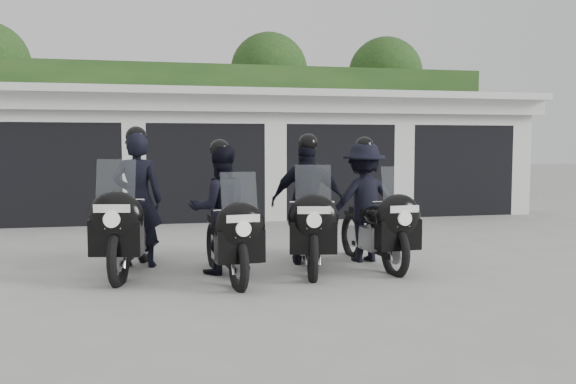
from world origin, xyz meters
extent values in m
plane|color=#969691|center=(0.00, 0.00, 0.00)|extent=(80.00, 80.00, 0.00)
cube|color=silver|center=(0.00, 8.50, 1.40)|extent=(16.00, 6.00, 2.80)
cube|color=silver|center=(0.00, 8.30, 2.88)|extent=(16.40, 6.80, 0.16)
cube|color=silver|center=(0.00, 5.25, 2.65)|extent=(16.40, 0.12, 0.40)
cube|color=black|center=(0.00, 5.48, 0.12)|extent=(16.00, 0.06, 0.24)
cube|color=black|center=(-3.10, 6.70, 1.10)|extent=(2.60, 2.60, 2.20)
cube|color=silver|center=(-3.10, 5.65, 2.50)|extent=(2.60, 0.50, 0.60)
cube|color=silver|center=(-1.55, 5.65, 1.40)|extent=(0.50, 0.50, 2.80)
cube|color=black|center=(0.00, 6.70, 1.10)|extent=(2.60, 2.60, 2.20)
cube|color=silver|center=(0.00, 5.65, 2.50)|extent=(2.60, 0.50, 0.60)
cube|color=silver|center=(1.55, 5.65, 1.40)|extent=(0.50, 0.50, 2.80)
cube|color=black|center=(3.10, 6.70, 1.10)|extent=(2.60, 2.60, 2.20)
cube|color=silver|center=(3.10, 5.65, 2.50)|extent=(2.60, 0.50, 0.60)
cube|color=silver|center=(4.65, 5.65, 1.40)|extent=(0.50, 0.50, 2.80)
cube|color=black|center=(6.20, 6.70, 1.10)|extent=(2.60, 2.60, 2.20)
cube|color=silver|center=(6.20, 5.65, 2.50)|extent=(2.60, 0.50, 0.60)
cube|color=silver|center=(7.75, 5.65, 1.40)|extent=(0.50, 0.50, 2.80)
cube|color=#1A3B15|center=(0.00, 12.50, 2.15)|extent=(20.00, 2.00, 4.30)
sphere|color=#1A3B15|center=(3.00, 14.00, 4.40)|extent=(2.80, 2.80, 2.80)
cylinder|color=black|center=(3.00, 14.00, 1.65)|extent=(0.24, 0.24, 3.30)
sphere|color=#1A3B15|center=(7.50, 14.00, 4.40)|extent=(2.80, 2.80, 2.80)
cylinder|color=black|center=(7.50, 14.00, 1.65)|extent=(0.24, 0.24, 3.30)
torus|color=black|center=(-1.58, -0.33, 0.34)|extent=(0.27, 0.80, 0.79)
torus|color=black|center=(-1.28, 1.20, 0.34)|extent=(0.27, 0.80, 0.79)
cube|color=#A1A1A6|center=(-1.42, 0.46, 0.41)|extent=(0.39, 0.64, 0.35)
cube|color=black|center=(-1.43, 0.44, 0.24)|extent=(0.35, 1.40, 0.07)
ellipsoid|color=black|center=(-1.46, 0.27, 0.78)|extent=(0.46, 0.68, 0.31)
cube|color=black|center=(-1.37, 0.73, 0.80)|extent=(0.39, 0.64, 0.11)
ellipsoid|color=black|center=(-1.59, -0.42, 0.85)|extent=(0.74, 0.48, 0.65)
cube|color=black|center=(-1.59, -0.42, 0.60)|extent=(0.66, 0.35, 0.43)
cube|color=#B2BFC6|center=(-1.59, -0.39, 1.28)|extent=(0.49, 0.21, 0.55)
cylinder|color=silver|center=(-1.55, -0.21, 1.04)|extent=(0.60, 0.15, 0.03)
cube|color=white|center=(-1.63, -0.60, 0.98)|extent=(0.43, 0.10, 0.10)
cube|color=white|center=(-1.62, -0.57, 0.78)|extent=(0.20, 0.05, 0.11)
imported|color=black|center=(-1.36, 0.76, 0.95)|extent=(0.77, 0.58, 1.91)
sphere|color=black|center=(-1.36, 0.76, 1.85)|extent=(0.29, 0.29, 0.29)
torus|color=black|center=(-0.16, -0.93, 0.31)|extent=(0.19, 0.73, 0.72)
torus|color=black|center=(-0.31, 0.48, 0.31)|extent=(0.19, 0.73, 0.72)
cube|color=#A1A1A6|center=(-0.24, -0.20, 0.37)|extent=(0.31, 0.57, 0.32)
cube|color=black|center=(-0.23, -0.22, 0.22)|extent=(0.22, 1.28, 0.06)
ellipsoid|color=black|center=(-0.22, -0.37, 0.71)|extent=(0.38, 0.60, 0.28)
cube|color=black|center=(-0.26, 0.05, 0.73)|extent=(0.31, 0.57, 0.10)
ellipsoid|color=black|center=(-0.15, -1.00, 0.77)|extent=(0.65, 0.39, 0.59)
cube|color=black|center=(-0.15, -1.00, 0.54)|extent=(0.59, 0.28, 0.39)
cube|color=#B2BFC6|center=(-0.15, -0.98, 1.16)|extent=(0.44, 0.16, 0.50)
cylinder|color=silver|center=(-0.17, -0.81, 0.95)|extent=(0.55, 0.09, 0.03)
cube|color=white|center=(-0.13, -1.17, 0.89)|extent=(0.39, 0.06, 0.09)
cube|color=white|center=(-0.13, -1.14, 0.71)|extent=(0.18, 0.03, 0.10)
imported|color=black|center=(-0.27, 0.07, 0.86)|extent=(0.91, 0.74, 1.73)
sphere|color=black|center=(-0.27, 0.07, 1.68)|extent=(0.27, 0.27, 0.27)
torus|color=black|center=(0.84, -0.60, 0.32)|extent=(0.25, 0.76, 0.75)
torus|color=black|center=(1.12, 0.86, 0.32)|extent=(0.25, 0.76, 0.75)
cube|color=#A1A1A6|center=(0.99, 0.15, 0.39)|extent=(0.37, 0.61, 0.33)
cube|color=black|center=(0.98, 0.13, 0.23)|extent=(0.33, 1.33, 0.06)
ellipsoid|color=black|center=(0.95, -0.02, 0.74)|extent=(0.44, 0.65, 0.30)
cube|color=black|center=(1.04, 0.41, 0.76)|extent=(0.37, 0.61, 0.10)
ellipsoid|color=black|center=(0.83, -0.68, 0.81)|extent=(0.70, 0.46, 0.62)
cube|color=black|center=(0.83, -0.68, 0.57)|extent=(0.63, 0.34, 0.41)
cube|color=#B2BFC6|center=(0.83, -0.65, 1.22)|extent=(0.47, 0.20, 0.53)
cylinder|color=silver|center=(0.87, -0.48, 0.99)|extent=(0.57, 0.14, 0.03)
cube|color=white|center=(0.79, -0.85, 0.93)|extent=(0.41, 0.09, 0.09)
cube|color=white|center=(0.80, -0.82, 0.74)|extent=(0.19, 0.05, 0.10)
imported|color=black|center=(1.04, 0.43, 0.91)|extent=(1.16, 0.79, 1.81)
sphere|color=black|center=(1.04, 0.43, 1.76)|extent=(0.28, 0.28, 0.28)
torus|color=black|center=(1.99, -0.55, 0.31)|extent=(0.17, 0.74, 0.74)
torus|color=black|center=(1.88, 0.90, 0.31)|extent=(0.17, 0.74, 0.74)
cube|color=#A1A1A6|center=(1.93, 0.20, 0.38)|extent=(0.31, 0.57, 0.32)
cube|color=black|center=(1.93, 0.18, 0.22)|extent=(0.19, 1.31, 0.06)
ellipsoid|color=black|center=(1.95, 0.03, 0.73)|extent=(0.37, 0.61, 0.29)
cube|color=black|center=(1.91, 0.46, 0.75)|extent=(0.31, 0.57, 0.10)
ellipsoid|color=black|center=(2.00, -0.63, 0.79)|extent=(0.66, 0.38, 0.61)
cube|color=black|center=(2.00, -0.63, 0.56)|extent=(0.60, 0.27, 0.40)
cube|color=#B2BFC6|center=(2.00, -0.60, 1.19)|extent=(0.45, 0.15, 0.52)
cylinder|color=silver|center=(1.98, -0.42, 0.97)|extent=(0.57, 0.07, 0.03)
cube|color=white|center=(2.01, -0.80, 0.91)|extent=(0.40, 0.05, 0.09)
cube|color=white|center=(2.01, -0.77, 0.73)|extent=(0.18, 0.03, 0.10)
imported|color=black|center=(1.91, 0.48, 0.89)|extent=(1.19, 0.68, 1.77)
sphere|color=black|center=(1.91, 0.48, 1.72)|extent=(0.27, 0.27, 0.27)
camera|label=1|loc=(-1.11, -8.07, 1.74)|focal=38.00mm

